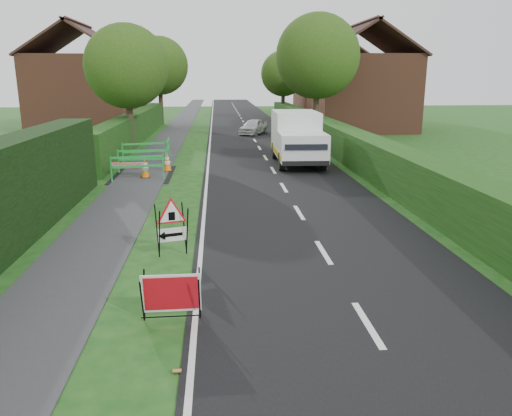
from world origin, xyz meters
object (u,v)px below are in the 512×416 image
triangle_sign (170,223)px  red_rect_sign (171,294)px  works_van (297,137)px  hatchback_car (253,127)px

triangle_sign → red_rect_sign: bearing=-101.4°
works_van → hatchback_car: works_van is taller
triangle_sign → works_van: (4.82, 12.20, 0.45)m
triangle_sign → hatchback_car: size_ratio=0.36×
red_rect_sign → hatchback_car: 27.90m
triangle_sign → works_van: bearing=52.0°
triangle_sign → works_van: works_van is taller
hatchback_car → triangle_sign: bearing=-74.3°
red_rect_sign → works_van: bearing=72.5°
triangle_sign → hatchback_car: (3.69, 24.58, -0.26)m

